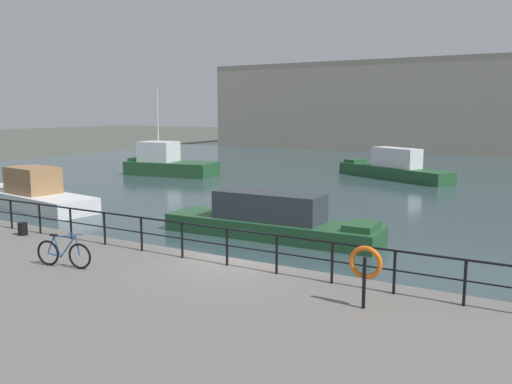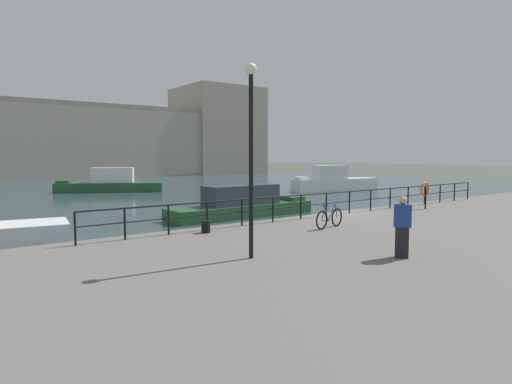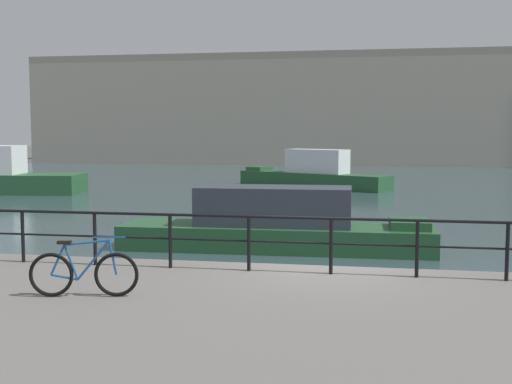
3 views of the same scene
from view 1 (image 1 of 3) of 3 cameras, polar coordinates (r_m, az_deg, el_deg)
name	(u,v)px [view 1 (image 1 of 3)]	position (r m, az deg, el deg)	size (l,w,h in m)	color
ground_plane	(236,282)	(16.00, -2.11, -9.58)	(240.00, 240.00, 0.00)	#4C5147
water_basin	(441,175)	(44.11, 19.14, 1.72)	(80.00, 60.00, 0.01)	#33474C
quay_promenade	(56,358)	(11.29, -20.64, -16.27)	(56.00, 13.00, 0.72)	slate
moored_blue_motorboat	(393,168)	(40.65, 14.47, 2.50)	(9.46, 6.20, 2.29)	#23512D
moored_red_daysailer	(167,163)	(42.23, -9.45, 3.05)	(7.34, 3.83, 6.78)	#23512D
moored_green_narrowboat	(35,194)	(29.69, -22.50, -0.22)	(7.79, 3.41, 2.13)	white
moored_white_yacht	(271,220)	(21.25, 1.65, -3.01)	(8.96, 2.30, 1.80)	#23512D
quay_railing	(204,237)	(15.33, -5.60, -4.76)	(23.55, 0.07, 1.08)	black
parked_bicycle	(64,253)	(15.73, -19.88, -6.20)	(1.75, 0.40, 0.98)	black
mooring_bollard	(23,229)	(20.26, -23.66, -3.63)	(0.32, 0.32, 0.44)	black
life_ring_stand	(365,265)	(11.95, 11.62, -7.62)	(0.75, 0.16, 1.40)	black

